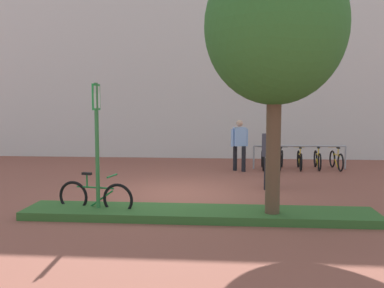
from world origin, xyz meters
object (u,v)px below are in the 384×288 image
Objects in this scene: parking_sign_post at (97,130)px; tree_sidewalk at (275,27)px; person_suited_navy at (270,152)px; person_shirt_white at (239,142)px; bollard_steel at (273,162)px; bike_rack_cluster at (299,159)px; bike_at_sign at (95,197)px.

tree_sidewalk is at bearing -2.14° from parking_sign_post.
person_shirt_white is at bearing 103.79° from person_suited_navy.
parking_sign_post reaches higher than bollard_steel.
person_suited_navy is at bearing -98.21° from bollard_steel.
bike_rack_cluster is at bearing 76.77° from tree_sidewalk.
tree_sidewalk is 3.98m from parking_sign_post.
tree_sidewalk is at bearing -103.23° from bike_rack_cluster.
bike_at_sign is 6.72m from person_shirt_white.
bollard_steel is 0.52× the size of person_shirt_white.
bike_at_sign is at bearing 129.29° from parking_sign_post.
tree_sidewalk reaches higher than bike_rack_cluster.
bollard_steel is at bearing 84.19° from tree_sidewalk.
parking_sign_post is 6.79m from person_shirt_white.
bollard_steel is (4.10, 4.98, 0.10)m from bike_at_sign.
tree_sidewalk is 6.17m from bollard_steel.
tree_sidewalk is 4.20m from person_suited_navy.
bike_at_sign reaches higher than bike_rack_cluster.
bike_at_sign is 0.97× the size of person_shirt_white.
bollard_steel is (0.53, 5.23, -3.23)m from tree_sidewalk.
bollard_steel is at bearing 81.79° from person_suited_navy.
tree_sidewalk reaches higher than parking_sign_post.
person_suited_navy is (0.24, 3.21, -2.69)m from tree_sidewalk.
person_shirt_white is at bearing 94.52° from tree_sidewalk.
person_suited_navy is at bearing 37.87° from bike_at_sign.
person_suited_navy is 3.06m from person_shirt_white.
bike_rack_cluster is at bearing 52.72° from parking_sign_post.
parking_sign_post reaches higher than bike_rack_cluster.
tree_sidewalk is 7.74m from bike_rack_cluster.
bike_rack_cluster is at bearing 69.29° from person_suited_navy.
bike_at_sign is 4.87m from person_suited_navy.
person_shirt_white is at bearing 136.92° from bollard_steel.
parking_sign_post reaches higher than person_suited_navy.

